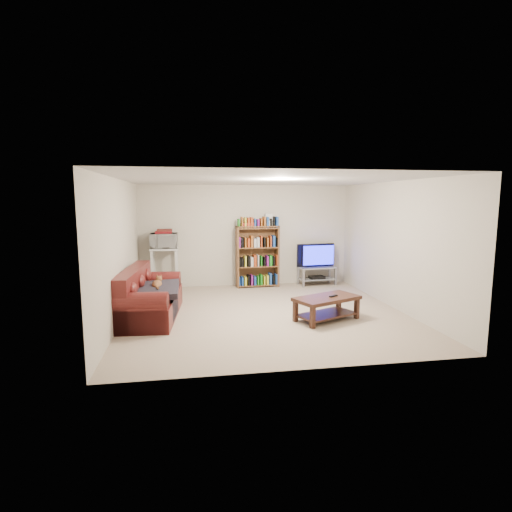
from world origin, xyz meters
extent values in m
plane|color=tan|center=(0.00, 0.00, 0.00)|extent=(5.00, 5.00, 0.00)
plane|color=white|center=(0.00, 0.00, 2.40)|extent=(5.00, 5.00, 0.00)
plane|color=beige|center=(0.00, 2.50, 1.20)|extent=(5.00, 0.00, 5.00)
plane|color=beige|center=(0.00, -2.50, 1.20)|extent=(5.00, 0.00, 5.00)
plane|color=beige|center=(-2.50, 0.00, 1.20)|extent=(0.00, 5.00, 5.00)
plane|color=beige|center=(2.50, 0.00, 1.20)|extent=(0.00, 5.00, 5.00)
cube|color=#561816|center=(-2.02, 0.09, 0.19)|extent=(1.04, 2.08, 0.39)
cube|color=#561816|center=(-2.32, 0.11, 0.44)|extent=(0.43, 2.03, 0.84)
cube|color=#561816|center=(-2.09, -0.80, 0.25)|extent=(0.84, 0.31, 0.51)
cube|color=#561816|center=(-1.95, 0.97, 0.25)|extent=(0.84, 0.31, 0.51)
cube|color=#26222B|center=(-1.93, -0.06, 0.52)|extent=(0.78, 1.01, 0.18)
cube|color=#3A1E14|center=(0.96, -0.59, 0.38)|extent=(1.26, 0.96, 0.06)
cube|color=#3A1E14|center=(0.96, -0.59, 0.10)|extent=(1.13, 0.87, 0.03)
cube|color=#3A1E14|center=(0.59, -0.99, 0.17)|extent=(0.09, 0.09, 0.35)
cube|color=#3A1E14|center=(1.51, -0.60, 0.17)|extent=(0.09, 0.09, 0.35)
cube|color=#3A1E14|center=(0.41, -0.59, 0.17)|extent=(0.09, 0.09, 0.35)
cube|color=#3A1E14|center=(1.34, -0.19, 0.17)|extent=(0.09, 0.09, 0.35)
cube|color=black|center=(1.08, -0.60, 0.42)|extent=(0.18, 0.14, 0.02)
cube|color=#999EA3|center=(1.69, 2.19, 0.43)|extent=(0.93, 0.49, 0.03)
cube|color=#999EA3|center=(1.69, 2.19, 0.15)|extent=(0.88, 0.47, 0.02)
cube|color=gray|center=(1.30, 1.98, 0.22)|extent=(0.05, 0.05, 0.45)
cube|color=gray|center=(2.13, 2.06, 0.22)|extent=(0.05, 0.05, 0.45)
cube|color=gray|center=(1.26, 2.32, 0.22)|extent=(0.05, 0.05, 0.45)
cube|color=gray|center=(2.09, 2.40, 0.22)|extent=(0.05, 0.05, 0.45)
imported|color=black|center=(1.69, 2.19, 0.72)|extent=(0.97, 0.22, 0.55)
cube|color=black|center=(1.69, 2.19, 0.19)|extent=(0.38, 0.29, 0.06)
cube|color=brown|center=(-0.24, 2.23, 0.73)|extent=(0.05, 0.31, 1.45)
cube|color=brown|center=(0.72, 2.27, 0.73)|extent=(0.05, 0.31, 1.45)
cube|color=brown|center=(0.24, 2.25, 1.44)|extent=(1.01, 0.35, 0.03)
cube|color=maroon|center=(0.02, 2.24, 1.49)|extent=(0.30, 0.23, 0.08)
cube|color=silver|center=(-1.90, 2.18, 0.96)|extent=(0.62, 0.45, 0.04)
cube|color=silver|center=(-1.90, 2.18, 0.30)|extent=(0.55, 0.41, 0.03)
cube|color=silver|center=(-2.17, 2.00, 0.47)|extent=(0.05, 0.05, 0.94)
cube|color=silver|center=(-1.64, 1.99, 0.47)|extent=(0.05, 0.05, 0.94)
cube|color=silver|center=(-2.16, 2.36, 0.47)|extent=(0.05, 0.05, 0.94)
cube|color=silver|center=(-1.63, 2.36, 0.47)|extent=(0.05, 0.05, 0.94)
imported|color=silver|center=(-1.90, 2.18, 1.14)|extent=(0.61, 0.41, 0.33)
cube|color=maroon|center=(-1.90, 2.18, 1.33)|extent=(0.36, 0.31, 0.05)
camera|label=1|loc=(-1.33, -6.96, 2.05)|focal=28.00mm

